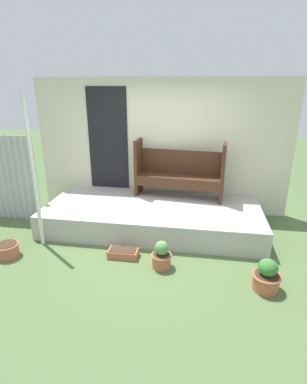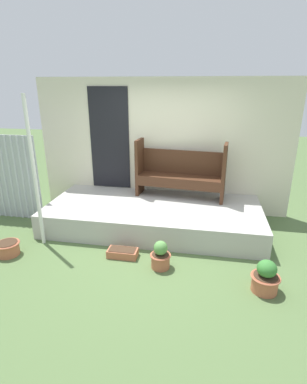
{
  "view_description": "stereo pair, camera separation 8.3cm",
  "coord_description": "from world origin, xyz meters",
  "px_view_note": "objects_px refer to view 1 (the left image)",
  "views": [
    {
      "loc": [
        0.75,
        -4.06,
        2.47
      ],
      "look_at": [
        0.04,
        0.3,
        0.87
      ],
      "focal_mm": 28.0,
      "sensor_mm": 36.0,
      "label": 1
    },
    {
      "loc": [
        0.83,
        -4.05,
        2.47
      ],
      "look_at": [
        0.04,
        0.3,
        0.87
      ],
      "focal_mm": 28.0,
      "sensor_mm": 36.0,
      "label": 2
    }
  ],
  "objects_px": {
    "support_post": "(34,175)",
    "flower_pot_left": "(7,249)",
    "bench": "(179,170)",
    "flower_pot_right": "(267,277)",
    "planter_box_rect": "(123,253)",
    "flower_pot_middle": "(162,256)"
  },
  "relations": [
    {
      "from": "flower_pot_right",
      "to": "flower_pot_left",
      "type": "bearing_deg",
      "value": 177.05
    },
    {
      "from": "planter_box_rect",
      "to": "support_post",
      "type": "bearing_deg",
      "value": 172.88
    },
    {
      "from": "flower_pot_middle",
      "to": "flower_pot_right",
      "type": "bearing_deg",
      "value": -11.35
    },
    {
      "from": "support_post",
      "to": "planter_box_rect",
      "type": "xyz_separation_m",
      "value": [
        1.4,
        -0.17,
        -1.11
      ]
    },
    {
      "from": "support_post",
      "to": "flower_pot_right",
      "type": "relative_size",
      "value": 5.42
    },
    {
      "from": "bench",
      "to": "flower_pot_right",
      "type": "distance_m",
      "value": 2.56
    },
    {
      "from": "flower_pot_right",
      "to": "planter_box_rect",
      "type": "bearing_deg",
      "value": 167.07
    },
    {
      "from": "flower_pot_middle",
      "to": "flower_pot_right",
      "type": "relative_size",
      "value": 0.96
    },
    {
      "from": "flower_pot_left",
      "to": "flower_pot_right",
      "type": "distance_m",
      "value": 3.72
    },
    {
      "from": "bench",
      "to": "planter_box_rect",
      "type": "relative_size",
      "value": 3.76
    },
    {
      "from": "support_post",
      "to": "flower_pot_left",
      "type": "relative_size",
      "value": 6.45
    },
    {
      "from": "bench",
      "to": "flower_pot_right",
      "type": "height_order",
      "value": "bench"
    },
    {
      "from": "flower_pot_right",
      "to": "flower_pot_middle",
      "type": "bearing_deg",
      "value": 168.65
    },
    {
      "from": "flower_pot_left",
      "to": "flower_pot_right",
      "type": "bearing_deg",
      "value": -2.95
    },
    {
      "from": "flower_pot_middle",
      "to": "flower_pot_right",
      "type": "height_order",
      "value": "flower_pot_right"
    },
    {
      "from": "support_post",
      "to": "bench",
      "type": "distance_m",
      "value": 2.56
    },
    {
      "from": "bench",
      "to": "flower_pot_right",
      "type": "relative_size",
      "value": 3.9
    },
    {
      "from": "flower_pot_right",
      "to": "planter_box_rect",
      "type": "xyz_separation_m",
      "value": [
        -1.98,
        0.45,
        -0.13
      ]
    },
    {
      "from": "bench",
      "to": "flower_pot_middle",
      "type": "distance_m",
      "value": 1.96
    },
    {
      "from": "flower_pot_left",
      "to": "flower_pot_middle",
      "type": "distance_m",
      "value": 2.34
    },
    {
      "from": "bench",
      "to": "flower_pot_middle",
      "type": "xyz_separation_m",
      "value": [
        -0.09,
        -1.81,
        -0.76
      ]
    },
    {
      "from": "flower_pot_left",
      "to": "flower_pot_middle",
      "type": "height_order",
      "value": "flower_pot_middle"
    }
  ]
}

